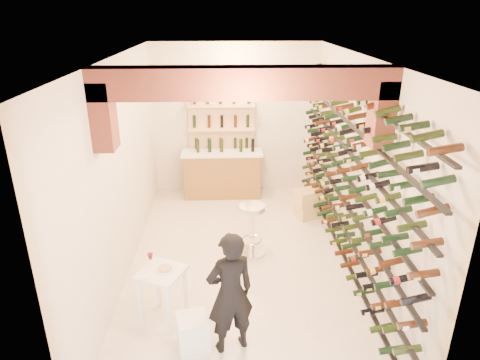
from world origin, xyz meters
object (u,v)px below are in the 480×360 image
(tasting_table, at_px, (162,280))
(white_stool, at_px, (193,333))
(wine_rack, at_px, (343,171))
(crate_lower, at_px, (309,211))
(back_counter, at_px, (222,172))
(person, at_px, (230,293))
(chrome_barstool, at_px, (252,226))

(tasting_table, relative_size, white_stool, 2.03)
(wine_rack, xyz_separation_m, crate_lower, (-0.14, 1.52, -1.41))
(wine_rack, bearing_deg, tasting_table, -152.52)
(back_counter, bearing_deg, wine_rack, -55.34)
(back_counter, xyz_separation_m, crate_lower, (1.69, -1.13, -0.39))
(back_counter, bearing_deg, tasting_table, -100.66)
(person, xyz_separation_m, crate_lower, (1.58, 3.38, -0.64))
(tasting_table, xyz_separation_m, chrome_barstool, (1.24, 1.59, -0.11))
(chrome_barstool, bearing_deg, tasting_table, -127.96)
(white_stool, distance_m, crate_lower, 3.95)
(tasting_table, distance_m, crate_lower, 3.79)
(back_counter, height_order, crate_lower, back_counter)
(person, relative_size, chrome_barstool, 1.78)
(chrome_barstool, bearing_deg, white_stool, -111.36)
(wine_rack, distance_m, back_counter, 3.38)
(crate_lower, bearing_deg, back_counter, 146.23)
(wine_rack, bearing_deg, person, -132.67)
(person, height_order, chrome_barstool, person)
(white_stool, height_order, chrome_barstool, chrome_barstool)
(tasting_table, bearing_deg, crate_lower, 73.85)
(wine_rack, bearing_deg, white_stool, -139.21)
(white_stool, xyz_separation_m, chrome_barstool, (0.83, 2.12, 0.28))
(person, xyz_separation_m, chrome_barstool, (0.38, 2.12, -0.27))
(person, bearing_deg, tasting_table, -51.30)
(tasting_table, height_order, chrome_barstool, tasting_table)
(back_counter, xyz_separation_m, white_stool, (-0.34, -4.52, -0.31))
(wine_rack, distance_m, tasting_table, 3.06)
(white_stool, bearing_deg, chrome_barstool, 68.64)
(wine_rack, height_order, person, wine_rack)
(chrome_barstool, height_order, crate_lower, chrome_barstool)
(wine_rack, xyz_separation_m, white_stool, (-2.17, -1.87, -1.32))
(back_counter, relative_size, person, 1.09)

